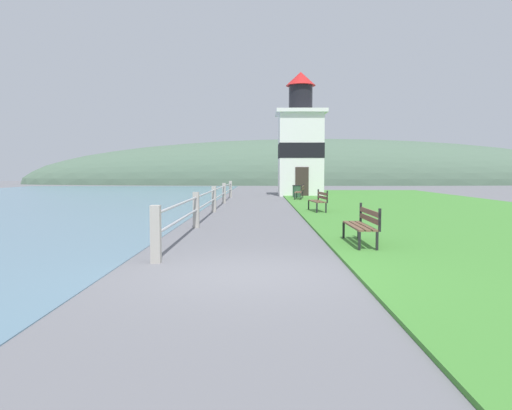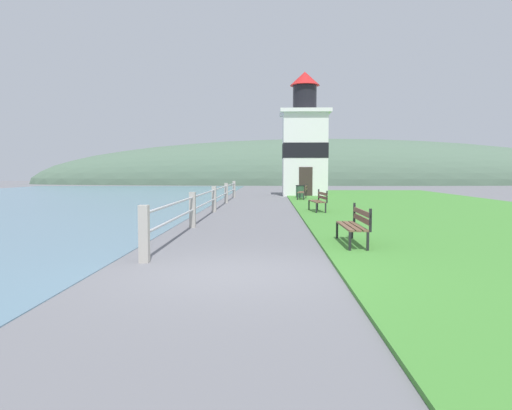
{
  "view_description": "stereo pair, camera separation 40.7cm",
  "coord_description": "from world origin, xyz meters",
  "px_view_note": "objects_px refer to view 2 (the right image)",
  "views": [
    {
      "loc": [
        0.24,
        -8.21,
        1.71
      ],
      "look_at": [
        0.06,
        12.66,
        0.3
      ],
      "focal_mm": 35.0,
      "sensor_mm": 36.0,
      "label": 1
    },
    {
      "loc": [
        0.65,
        -8.2,
        1.71
      ],
      "look_at": [
        0.06,
        12.66,
        0.3
      ],
      "focal_mm": 35.0,
      "sensor_mm": 36.0,
      "label": 2
    }
  ],
  "objects_px": {
    "park_bench_far": "(303,191)",
    "trash_bin": "(300,192)",
    "park_bench_midway": "(319,200)",
    "park_bench_near": "(355,223)",
    "lighthouse": "(304,145)"
  },
  "relations": [
    {
      "from": "park_bench_far",
      "to": "trash_bin",
      "type": "distance_m",
      "value": 1.75
    },
    {
      "from": "park_bench_midway",
      "to": "park_bench_near",
      "type": "bearing_deg",
      "value": 83.73
    },
    {
      "from": "park_bench_near",
      "to": "park_bench_far",
      "type": "height_order",
      "value": "same"
    },
    {
      "from": "park_bench_midway",
      "to": "trash_bin",
      "type": "height_order",
      "value": "park_bench_midway"
    },
    {
      "from": "park_bench_midway",
      "to": "park_bench_far",
      "type": "xyz_separation_m",
      "value": [
        -0.04,
        9.16,
        0.0
      ]
    },
    {
      "from": "park_bench_midway",
      "to": "trash_bin",
      "type": "xyz_separation_m",
      "value": [
        -0.15,
        10.9,
        -0.11
      ]
    },
    {
      "from": "park_bench_near",
      "to": "lighthouse",
      "type": "distance_m",
      "value": 24.18
    },
    {
      "from": "park_bench_far",
      "to": "lighthouse",
      "type": "relative_size",
      "value": 0.23
    },
    {
      "from": "park_bench_midway",
      "to": "park_bench_far",
      "type": "bearing_deg",
      "value": -95.4
    },
    {
      "from": "park_bench_far",
      "to": "trash_bin",
      "type": "bearing_deg",
      "value": -78.83
    },
    {
      "from": "park_bench_far",
      "to": "trash_bin",
      "type": "relative_size",
      "value": 2.4
    },
    {
      "from": "park_bench_midway",
      "to": "lighthouse",
      "type": "bearing_deg",
      "value": -97.14
    },
    {
      "from": "park_bench_near",
      "to": "park_bench_midway",
      "type": "xyz_separation_m",
      "value": [
        0.1,
        9.35,
        -0.0
      ]
    },
    {
      "from": "lighthouse",
      "to": "park_bench_near",
      "type": "bearing_deg",
      "value": -91.13
    },
    {
      "from": "lighthouse",
      "to": "trash_bin",
      "type": "bearing_deg",
      "value": -97.94
    }
  ]
}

